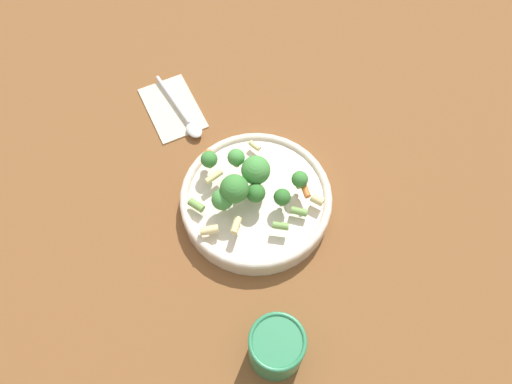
{
  "coord_description": "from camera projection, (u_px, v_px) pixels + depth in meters",
  "views": [
    {
      "loc": [
        0.22,
        -0.3,
        0.74
      ],
      "look_at": [
        0.0,
        0.0,
        0.05
      ],
      "focal_mm": 35.0,
      "sensor_mm": 36.0,
      "label": 1
    }
  ],
  "objects": [
    {
      "name": "ground_plane",
      "position": [
        256.0,
        205.0,
        0.82
      ],
      "size": [
        3.0,
        3.0,
        0.0
      ],
      "primitive_type": "plane",
      "color": "brown"
    },
    {
      "name": "napkin",
      "position": [
        172.0,
        108.0,
        0.91
      ],
      "size": [
        0.16,
        0.14,
        0.01
      ],
      "color": "beige",
      "rests_on": "ground_plane"
    },
    {
      "name": "cup",
      "position": [
        276.0,
        347.0,
        0.67
      ],
      "size": [
        0.08,
        0.08,
        0.09
      ],
      "color": "#2D7F51",
      "rests_on": "ground_plane"
    },
    {
      "name": "spoon",
      "position": [
        186.0,
        118.0,
        0.89
      ],
      "size": [
        0.16,
        0.07,
        0.01
      ],
      "rotation": [
        0.0,
        0.0,
        12.19
      ],
      "color": "silver",
      "rests_on": "napkin"
    },
    {
      "name": "bowl",
      "position": [
        256.0,
        200.0,
        0.81
      ],
      "size": [
        0.24,
        0.24,
        0.04
      ],
      "color": "beige",
      "rests_on": "ground_plane"
    },
    {
      "name": "pasta_salad",
      "position": [
        247.0,
        183.0,
        0.76
      ],
      "size": [
        0.2,
        0.18,
        0.07
      ],
      "color": "#8CB766",
      "rests_on": "bowl"
    }
  ]
}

